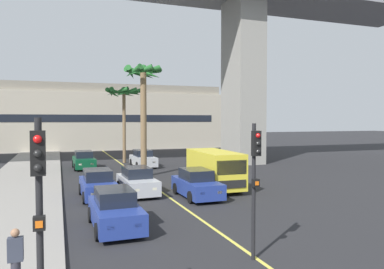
# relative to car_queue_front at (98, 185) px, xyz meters

# --- Properties ---
(sidewalk_left) EXTENTS (4.80, 80.00, 0.15)m
(sidewalk_left) POSITION_rel_car_queue_front_xyz_m (-4.27, -2.95, -0.65)
(sidewalk_left) COLOR gray
(sidewalk_left) RESTS_ON ground
(lane_stripe_center) EXTENTS (0.14, 56.00, 0.01)m
(lane_stripe_center) POSITION_rel_car_queue_front_xyz_m (3.73, 5.05, -0.72)
(lane_stripe_center) COLOR #DBCC4C
(lane_stripe_center) RESTS_ON ground
(pier_building_backdrop) EXTENTS (36.29, 8.04, 9.37)m
(pier_building_backdrop) POSITION_rel_car_queue_front_xyz_m (3.73, 35.58, 3.90)
(pier_building_backdrop) COLOR #BCB29E
(pier_building_backdrop) RESTS_ON ground
(car_queue_front) EXTENTS (1.89, 4.13, 1.56)m
(car_queue_front) POSITION_rel_car_queue_front_xyz_m (0.00, 0.00, 0.00)
(car_queue_front) COLOR navy
(car_queue_front) RESTS_ON ground
(car_queue_second) EXTENTS (1.85, 4.11, 1.56)m
(car_queue_second) POSITION_rel_car_queue_front_xyz_m (5.17, -1.71, 0.00)
(car_queue_second) COLOR navy
(car_queue_second) RESTS_ON ground
(car_queue_third) EXTENTS (1.92, 4.14, 1.56)m
(car_queue_third) POSITION_rel_car_queue_front_xyz_m (5.23, 12.40, 0.00)
(car_queue_third) COLOR #B7BABF
(car_queue_third) RESTS_ON ground
(car_queue_fourth) EXTENTS (1.91, 4.14, 1.56)m
(car_queue_fourth) POSITION_rel_car_queue_front_xyz_m (0.07, 12.90, 0.00)
(car_queue_fourth) COLOR #0C4728
(car_queue_fourth) RESTS_ON ground
(car_queue_fifth) EXTENTS (1.88, 4.12, 1.56)m
(car_queue_fifth) POSITION_rel_car_queue_front_xyz_m (0.07, -6.13, 0.00)
(car_queue_fifth) COLOR navy
(car_queue_fifth) RESTS_ON ground
(car_queue_sixth) EXTENTS (1.92, 4.14, 1.56)m
(car_queue_sixth) POSITION_rel_car_queue_front_xyz_m (2.25, 0.30, 0.00)
(car_queue_sixth) COLOR #B7BABF
(car_queue_sixth) RESTS_ON ground
(delivery_van) EXTENTS (2.26, 5.30, 2.36)m
(delivery_van) POSITION_rel_car_queue_front_xyz_m (7.08, 0.20, 0.57)
(delivery_van) COLOR yellow
(delivery_van) RESTS_ON ground
(traffic_light_left_sidewalk_corner) EXTENTS (0.24, 0.37, 4.20)m
(traffic_light_left_sidewalk_corner) POSITION_rel_car_queue_front_xyz_m (-2.33, -14.04, 2.14)
(traffic_light_left_sidewalk_corner) COLOR black
(traffic_light_left_sidewalk_corner) RESTS_ON sidewalk_left
(traffic_light_median_near) EXTENTS (0.24, 0.37, 4.20)m
(traffic_light_median_near) POSITION_rel_car_queue_front_xyz_m (3.59, -10.96, 1.99)
(traffic_light_median_near) COLOR black
(traffic_light_median_near) RESTS_ON ground
(palm_tree_near_median) EXTENTS (2.96, 2.95, 8.44)m
(palm_tree_near_median) POSITION_rel_car_queue_front_xyz_m (4.05, 6.70, 5.90)
(palm_tree_near_median) COLOR brown
(palm_tree_near_median) RESTS_ON ground
(palm_tree_mid_median) EXTENTS (3.73, 3.72, 7.56)m
(palm_tree_mid_median) POSITION_rel_car_queue_front_xyz_m (4.15, 16.13, 5.73)
(palm_tree_mid_median) COLOR brown
(palm_tree_mid_median) RESTS_ON ground
(pedestrian_near_crosswalk) EXTENTS (0.34, 0.22, 1.62)m
(pedestrian_near_crosswalk) POSITION_rel_car_queue_front_xyz_m (-2.99, -11.40, 0.28)
(pedestrian_near_crosswalk) COLOR #2D2D38
(pedestrian_near_crosswalk) RESTS_ON sidewalk_left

